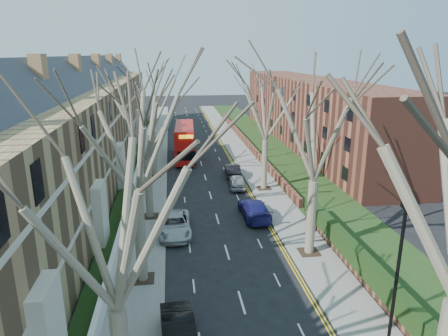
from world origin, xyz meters
name	(u,v)px	position (x,y,z in m)	size (l,w,h in m)	color
pavement_left	(155,153)	(-6.00, 39.00, 0.06)	(3.00, 102.00, 0.12)	slate
pavement_right	(239,151)	(6.00, 39.00, 0.06)	(3.00, 102.00, 0.12)	slate
terrace_left	(84,126)	(-13.65, 31.00, 5.53)	(9.70, 78.00, 13.60)	#8F6D49
flats_right	(308,111)	(17.46, 43.00, 4.98)	(13.97, 54.00, 10.00)	brown
wall_hedge_right	(380,285)	(7.70, 2.00, 1.12)	(0.70, 24.00, 1.80)	brown
front_wall_left	(139,165)	(-7.65, 31.00, 0.62)	(0.30, 78.00, 1.00)	white
grass_verge_right	(270,149)	(10.50, 39.00, 0.15)	(6.00, 102.00, 0.06)	#1C3312
lamp_post	(395,290)	(5.00, -3.50, 4.57)	(0.18, 0.50, 8.11)	black
tree_left_near	(108,205)	(-5.70, -4.00, 8.93)	(9.80, 9.80, 13.73)	brown
tree_left_mid	(133,129)	(-5.70, 6.00, 9.56)	(10.50, 10.50, 14.71)	brown
tree_left_far	(144,110)	(-5.70, 16.00, 9.24)	(10.15, 10.15, 14.22)	brown
tree_left_dist	(151,92)	(-5.70, 28.00, 9.56)	(10.50, 10.50, 14.71)	brown
tree_right_mid	(318,119)	(5.70, 8.00, 9.56)	(10.50, 10.50, 14.71)	brown
tree_right_far	(266,100)	(5.70, 22.00, 9.24)	(10.15, 10.15, 14.22)	brown
double_decker_bus	(185,143)	(-1.94, 35.78, 2.18)	(3.05, 10.68, 4.44)	#B10F0C
car_left_mid	(179,335)	(-3.61, -0.22, 0.75)	(1.59, 4.55, 1.50)	black
car_left_far	(175,225)	(-3.61, 12.57, 0.75)	(2.48, 5.37, 1.49)	#ADAEB3
car_right_near	(254,209)	(3.20, 14.91, 0.77)	(2.17, 5.33, 1.55)	navy
car_right_mid	(237,181)	(3.04, 22.90, 0.71)	(1.67, 4.14, 1.41)	gray
car_right_far	(232,170)	(3.14, 26.92, 0.73)	(1.56, 4.46, 1.47)	black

